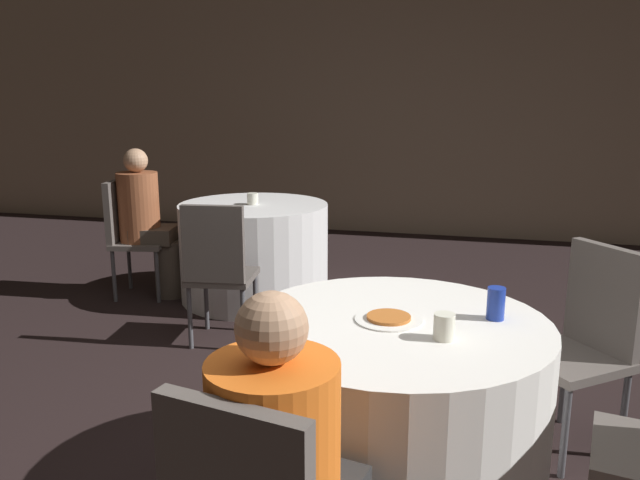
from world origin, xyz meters
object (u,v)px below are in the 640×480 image
(chair_far_west, at_px, (128,228))
(pizza_plate_near, at_px, (389,318))
(soda_can_blue, at_px, (496,303))
(table_far, at_px, (254,251))
(chair_near_northeast, at_px, (587,331))
(person_floral_shirt, at_px, (149,224))
(soda_can_silver, at_px, (264,319))
(table_near, at_px, (392,413))
(chair_far_south, at_px, (218,263))

(chair_far_west, relative_size, pizza_plate_near, 3.64)
(soda_can_blue, bearing_deg, chair_far_west, 143.78)
(pizza_plate_near, bearing_deg, soda_can_blue, 15.58)
(table_far, height_order, chair_near_northeast, chair_near_northeast)
(chair_near_northeast, bearing_deg, pizza_plate_near, 89.03)
(chair_near_northeast, distance_m, person_floral_shirt, 3.32)
(person_floral_shirt, distance_m, pizza_plate_near, 3.03)
(soda_can_blue, xyz_separation_m, soda_can_silver, (-0.78, -0.36, 0.00))
(person_floral_shirt, bearing_deg, soda_can_blue, 40.63)
(chair_near_northeast, bearing_deg, table_near, 90.00)
(table_near, relative_size, soda_can_silver, 9.46)
(chair_far_west, bearing_deg, soda_can_silver, 28.46)
(table_far, relative_size, soda_can_blue, 9.39)
(table_far, xyz_separation_m, chair_far_west, (-0.97, -0.19, 0.17))
(soda_can_silver, bearing_deg, chair_far_west, 129.42)
(person_floral_shirt, xyz_separation_m, soda_can_silver, (1.76, -2.38, 0.23))
(chair_far_west, distance_m, chair_far_south, 1.35)
(table_near, relative_size, person_floral_shirt, 0.99)
(table_near, xyz_separation_m, soda_can_silver, (-0.42, -0.25, 0.43))
(soda_can_silver, bearing_deg, pizza_plate_near, 32.79)
(chair_far_west, relative_size, person_floral_shirt, 0.79)
(table_far, height_order, chair_far_south, chair_far_south)
(soda_can_blue, bearing_deg, chair_near_northeast, 50.46)
(chair_far_south, distance_m, person_floral_shirt, 1.24)
(chair_far_south, xyz_separation_m, soda_can_blue, (1.62, -1.19, 0.26))
(person_floral_shirt, height_order, soda_can_silver, person_floral_shirt)
(table_far, distance_m, soda_can_blue, 2.81)
(table_far, distance_m, soda_can_silver, 2.74)
(soda_can_blue, bearing_deg, soda_can_silver, -155.06)
(table_near, bearing_deg, soda_can_silver, -149.01)
(chair_far_south, relative_size, pizza_plate_near, 3.64)
(person_floral_shirt, bearing_deg, pizza_plate_near, 34.54)
(table_near, distance_m, chair_near_northeast, 1.01)
(table_near, height_order, chair_far_south, chair_far_south)
(chair_far_south, xyz_separation_m, soda_can_silver, (0.84, -1.55, 0.26))
(table_near, bearing_deg, chair_far_west, 138.30)
(chair_far_south, bearing_deg, soda_can_silver, -68.41)
(chair_far_west, height_order, chair_far_south, same)
(soda_can_blue, relative_size, soda_can_silver, 1.00)
(pizza_plate_near, relative_size, soda_can_blue, 2.07)
(pizza_plate_near, bearing_deg, soda_can_silver, -147.21)
(table_far, relative_size, soda_can_silver, 9.39)
(table_near, distance_m, soda_can_silver, 0.65)
(chair_far_west, distance_m, person_floral_shirt, 0.17)
(table_near, height_order, soda_can_blue, soda_can_blue)
(chair_far_south, bearing_deg, table_far, 90.00)
(chair_far_west, bearing_deg, chair_near_northeast, 53.78)
(table_far, bearing_deg, person_floral_shirt, -169.03)
(table_near, bearing_deg, chair_far_south, 134.13)
(chair_near_northeast, xyz_separation_m, person_floral_shirt, (-2.96, 1.51, 0.03))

